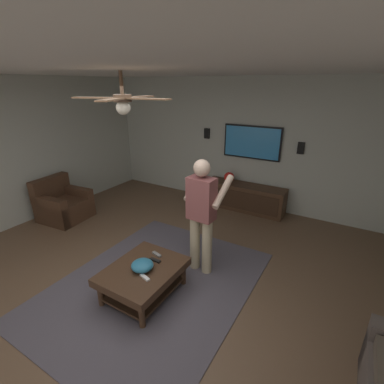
# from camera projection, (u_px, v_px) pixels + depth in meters

# --- Properties ---
(ground_plane) EXTENTS (8.44, 8.44, 0.00)m
(ground_plane) POSITION_uv_depth(u_px,v_px,m) (142.00, 300.00, 3.50)
(ground_plane) COLOR brown
(wall_back_tv) EXTENTS (0.10, 6.86, 2.67)m
(wall_back_tv) POSITION_uv_depth(u_px,v_px,m) (249.00, 144.00, 5.88)
(wall_back_tv) COLOR #B2B7AD
(wall_back_tv) RESTS_ON ground
(ceiling_slab) EXTENTS (7.23, 6.86, 0.10)m
(ceiling_slab) POSITION_uv_depth(u_px,v_px,m) (122.00, 60.00, 2.52)
(ceiling_slab) COLOR white
(area_rug) EXTENTS (2.99, 2.33, 0.01)m
(area_rug) POSITION_uv_depth(u_px,v_px,m) (154.00, 285.00, 3.76)
(area_rug) COLOR #514C56
(area_rug) RESTS_ON ground
(armchair) EXTENTS (0.87, 0.88, 0.82)m
(armchair) POSITION_uv_depth(u_px,v_px,m) (63.00, 205.00, 5.54)
(armchair) COLOR #472D1E
(armchair) RESTS_ON ground
(coffee_table) EXTENTS (1.00, 0.80, 0.40)m
(coffee_table) POSITION_uv_depth(u_px,v_px,m) (143.00, 275.00, 3.50)
(coffee_table) COLOR #422B1C
(coffee_table) RESTS_ON ground
(media_console) EXTENTS (0.45, 1.70, 0.55)m
(media_console) POSITION_uv_depth(u_px,v_px,m) (244.00, 197.00, 5.95)
(media_console) COLOR #422B1C
(media_console) RESTS_ON ground
(tv) EXTENTS (0.05, 1.20, 0.68)m
(tv) POSITION_uv_depth(u_px,v_px,m) (252.00, 142.00, 5.74)
(tv) COLOR black
(person_standing) EXTENTS (0.55, 0.55, 1.64)m
(person_standing) POSITION_uv_depth(u_px,v_px,m) (202.00, 211.00, 3.76)
(person_standing) COLOR #C6B793
(person_standing) RESTS_ON ground
(bowl) EXTENTS (0.27, 0.27, 0.12)m
(bowl) POSITION_uv_depth(u_px,v_px,m) (142.00, 265.00, 3.41)
(bowl) COLOR teal
(bowl) RESTS_ON coffee_table
(remote_white) EXTENTS (0.08, 0.16, 0.02)m
(remote_white) POSITION_uv_depth(u_px,v_px,m) (145.00, 277.00, 3.27)
(remote_white) COLOR white
(remote_white) RESTS_ON coffee_table
(remote_black) EXTENTS (0.05, 0.15, 0.02)m
(remote_black) POSITION_uv_depth(u_px,v_px,m) (155.00, 260.00, 3.59)
(remote_black) COLOR black
(remote_black) RESTS_ON coffee_table
(remote_grey) EXTENTS (0.08, 0.16, 0.02)m
(remote_grey) POSITION_uv_depth(u_px,v_px,m) (157.00, 254.00, 3.71)
(remote_grey) COLOR slate
(remote_grey) RESTS_ON coffee_table
(vase_round) EXTENTS (0.22, 0.22, 0.22)m
(vase_round) POSITION_uv_depth(u_px,v_px,m) (229.00, 177.00, 5.98)
(vase_round) COLOR red
(vase_round) RESTS_ON media_console
(wall_speaker_left) EXTENTS (0.06, 0.12, 0.22)m
(wall_speaker_left) POSITION_uv_depth(u_px,v_px,m) (301.00, 148.00, 5.30)
(wall_speaker_left) COLOR black
(wall_speaker_right) EXTENTS (0.06, 0.12, 0.22)m
(wall_speaker_right) POSITION_uv_depth(u_px,v_px,m) (207.00, 133.00, 6.22)
(wall_speaker_right) COLOR black
(ceiling_fan) EXTENTS (1.17, 1.19, 0.46)m
(ceiling_fan) POSITION_uv_depth(u_px,v_px,m) (123.00, 101.00, 3.07)
(ceiling_fan) COLOR #4C3828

